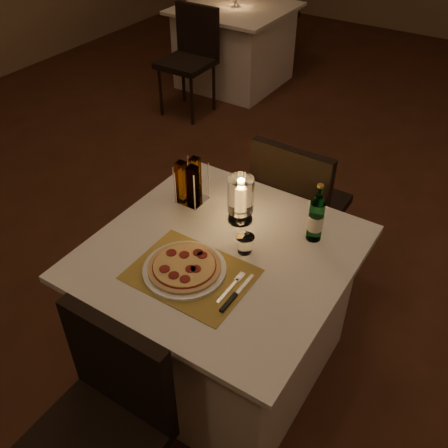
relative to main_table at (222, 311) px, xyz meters
The scene contains 17 objects.
floor 0.61m from the main_table, 73.63° to the left, with size 8.00×10.00×0.02m, color #4C2718.
main_table is the anchor object (origin of this frame).
chair_near 0.74m from the main_table, 90.00° to the right, with size 0.42×0.42×0.90m.
chair_far 0.74m from the main_table, 90.00° to the left, with size 0.42×0.42×0.90m.
placemat 0.41m from the main_table, 96.34° to the right, with size 0.45×0.34×0.00m, color #AC8F3B.
plate 0.42m from the main_table, 105.52° to the right, with size 0.32×0.32×0.01m, color white.
pizza 0.44m from the main_table, 105.52° to the right, with size 0.28×0.28×0.02m.
fork 0.43m from the main_table, 45.27° to the right, with size 0.02×0.18×0.00m.
knife 0.46m from the main_table, 49.01° to the right, with size 0.02×0.22×0.01m.
tumbler 0.41m from the main_table, 27.36° to the left, with size 0.08×0.08×0.08m, color white, non-canonical shape.
water_bottle 0.61m from the main_table, 43.71° to the left, with size 0.06×0.06×0.27m.
hurricane_candle 0.53m from the main_table, 100.35° to the left, with size 0.11×0.11×0.21m.
cruet_caddy 0.59m from the main_table, 145.38° to the left, with size 0.12×0.12×0.21m.
neighbor_table_left 3.40m from the main_table, 120.75° to the left, with size 1.00×1.00×0.74m.
neighbor_chair_la 2.82m from the main_table, 128.22° to the left, with size 0.42×0.42×0.90m.
neighbor_chair_lb 4.03m from the main_table, 115.55° to the left, with size 0.42×0.42×0.90m.
neighbor_candle_left 3.43m from the main_table, 120.75° to the left, with size 0.03×0.03×0.11m.
Camera 1 is at (0.68, -1.70, 2.08)m, focal length 40.00 mm.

